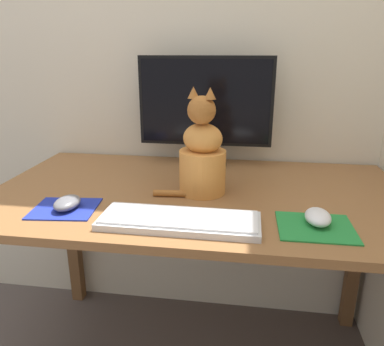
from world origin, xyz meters
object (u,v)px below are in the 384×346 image
at_px(monitor, 205,108).
at_px(computer_mouse_left, 67,203).
at_px(keyboard, 179,220).
at_px(cat, 202,155).
at_px(computer_mouse_right, 318,217).

height_order(monitor, computer_mouse_left, monitor).
relative_size(monitor, computer_mouse_left, 4.96).
distance_m(monitor, computer_mouse_left, 0.63).
relative_size(monitor, keyboard, 1.20).
bearing_deg(computer_mouse_left, cat, 27.63).
bearing_deg(keyboard, computer_mouse_right, 8.11).
bearing_deg(computer_mouse_left, computer_mouse_right, 0.03).
xyz_separation_m(keyboard, computer_mouse_left, (-0.33, 0.05, 0.01)).
distance_m(keyboard, computer_mouse_left, 0.34).
bearing_deg(computer_mouse_right, keyboard, -172.34).
bearing_deg(keyboard, cat, 83.20).
distance_m(keyboard, computer_mouse_right, 0.36).
xyz_separation_m(keyboard, computer_mouse_right, (0.36, 0.05, 0.01)).
relative_size(keyboard, computer_mouse_left, 4.14).
height_order(monitor, keyboard, monitor).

